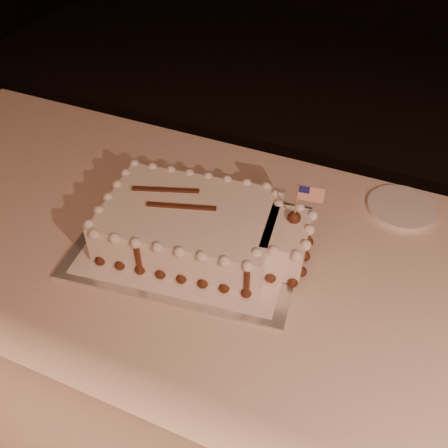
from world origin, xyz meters
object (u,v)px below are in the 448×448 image
at_px(banquet_table, 303,379).
at_px(cake_board, 191,241).
at_px(sheet_cake, 202,226).
at_px(side_plate, 402,208).

height_order(banquet_table, cake_board, cake_board).
distance_m(sheet_cake, side_plate, 0.49).
bearing_deg(cake_board, side_plate, 28.45).
xyz_separation_m(sheet_cake, side_plate, (0.39, 0.30, -0.05)).
height_order(banquet_table, sheet_cake, sheet_cake).
xyz_separation_m(cake_board, sheet_cake, (0.03, 0.00, 0.05)).
height_order(sheet_cake, side_plate, sheet_cake).
bearing_deg(cake_board, sheet_cake, 0.25).
relative_size(banquet_table, side_plate, 14.83).
distance_m(banquet_table, side_plate, 0.50).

